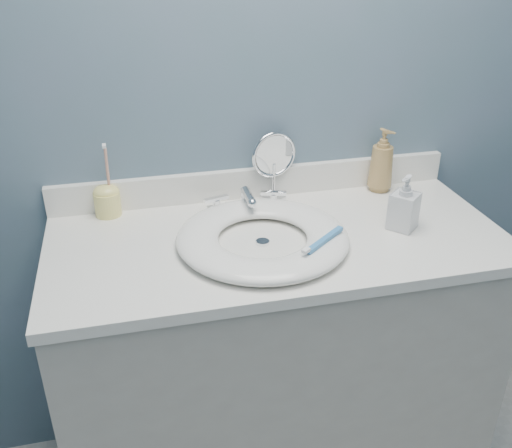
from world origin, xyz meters
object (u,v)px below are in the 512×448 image
object	(u,v)px
soap_bottle_amber	(382,160)
toothbrush_holder	(107,199)
soap_bottle_clear	(405,203)
makeup_mirror	(274,162)

from	to	relation	value
soap_bottle_amber	toothbrush_holder	distance (m)	0.83
soap_bottle_amber	soap_bottle_clear	size ratio (longest dim) A/B	1.29
makeup_mirror	soap_bottle_clear	bearing A→B (deg)	-53.33
makeup_mirror	soap_bottle_clear	world-z (taller)	makeup_mirror
soap_bottle_clear	makeup_mirror	bearing A→B (deg)	-175.14
soap_bottle_clear	toothbrush_holder	bearing A→B (deg)	-151.02
makeup_mirror	soap_bottle_amber	distance (m)	0.34
toothbrush_holder	soap_bottle_clear	bearing A→B (deg)	-19.02
makeup_mirror	soap_bottle_amber	bearing A→B (deg)	-13.88
soap_bottle_clear	toothbrush_holder	world-z (taller)	toothbrush_holder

